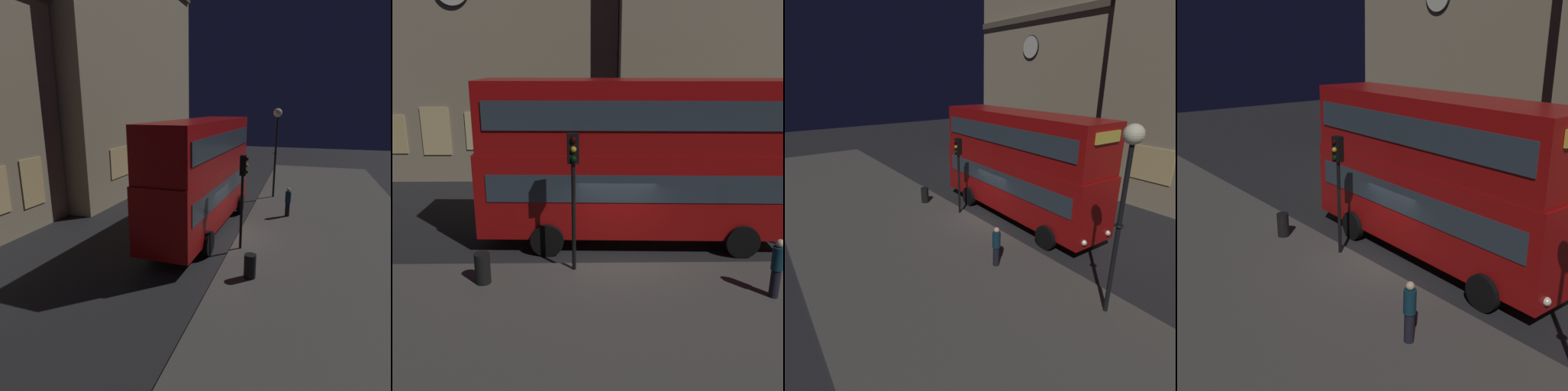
% 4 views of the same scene
% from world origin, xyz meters
% --- Properties ---
extents(ground_plane, '(80.00, 80.00, 0.00)m').
position_xyz_m(ground_plane, '(0.00, 0.00, 0.00)').
color(ground_plane, '#232326').
extents(sidewalk_slab, '(44.00, 8.79, 0.12)m').
position_xyz_m(sidewalk_slab, '(0.00, -4.87, 0.06)').
color(sidewalk_slab, '#4C4944').
rests_on(sidewalk_slab, ground).
extents(building_plain_facade, '(17.95, 9.82, 18.06)m').
position_xyz_m(building_plain_facade, '(9.72, 13.03, 9.03)').
color(building_plain_facade, tan).
rests_on(building_plain_facade, ground).
extents(double_decker_bus, '(10.61, 3.00, 5.63)m').
position_xyz_m(double_decker_bus, '(0.66, 1.50, 3.15)').
color(double_decker_bus, '#9E0C0C').
rests_on(double_decker_bus, ground).
extents(traffic_light_near_kerb, '(0.34, 0.38, 4.16)m').
position_xyz_m(traffic_light_near_kerb, '(-1.35, -0.91, 3.11)').
color(traffic_light_near_kerb, black).
rests_on(traffic_light_near_kerb, sidewalk_slab).
extents(traffic_light_far_side, '(0.33, 0.37, 4.04)m').
position_xyz_m(traffic_light_far_side, '(9.86, 4.80, 2.90)').
color(traffic_light_far_side, black).
rests_on(traffic_light_far_side, ground).
extents(street_lamp, '(0.57, 0.57, 6.00)m').
position_xyz_m(street_lamp, '(8.28, -1.44, 4.72)').
color(street_lamp, black).
rests_on(street_lamp, sidewalk_slab).
extents(pedestrian, '(0.32, 0.32, 1.67)m').
position_xyz_m(pedestrian, '(4.05, -2.62, 0.98)').
color(pedestrian, black).
rests_on(pedestrian, sidewalk_slab).
extents(litter_bin, '(0.44, 0.44, 0.91)m').
position_xyz_m(litter_bin, '(-3.94, -1.71, 0.57)').
color(litter_bin, black).
rests_on(litter_bin, sidewalk_slab).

